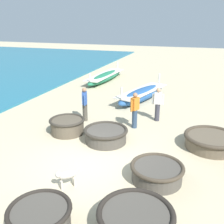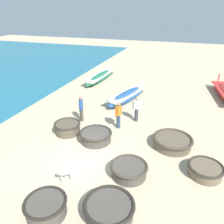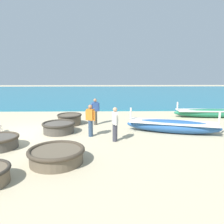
{
  "view_description": "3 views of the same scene",
  "coord_description": "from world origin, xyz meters",
  "px_view_note": "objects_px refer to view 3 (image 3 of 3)",
  "views": [
    {
      "loc": [
        3.09,
        -7.0,
        4.44
      ],
      "look_at": [
        -0.28,
        2.87,
        0.74
      ],
      "focal_mm": 42.0,
      "sensor_mm": 36.0,
      "label": 1
    },
    {
      "loc": [
        3.83,
        -7.28,
        6.27
      ],
      "look_at": [
        0.26,
        3.16,
        0.99
      ],
      "focal_mm": 35.0,
      "sensor_mm": 36.0,
      "label": 2
    },
    {
      "loc": [
        10.9,
        4.08,
        3.13
      ],
      "look_at": [
        0.02,
        4.3,
        1.1
      ],
      "focal_mm": 35.0,
      "sensor_mm": 36.0,
      "label": 3
    }
  ],
  "objects_px": {
    "long_boat_green_hull": "(172,126)",
    "fisherman_crouching": "(90,120)",
    "fisherman_standing_left": "(115,123)",
    "long_boat_red_hull": "(215,113)",
    "coracle_center": "(57,155)",
    "fisherman_standing_right": "(95,111)",
    "coracle_far_left": "(70,119)",
    "coracle_beside_post": "(59,127)"
  },
  "relations": [
    {
      "from": "long_boat_green_hull",
      "to": "fisherman_crouching",
      "type": "xyz_separation_m",
      "value": [
        0.61,
        -4.18,
        0.49
      ]
    },
    {
      "from": "fisherman_standing_left",
      "to": "fisherman_crouching",
      "type": "bearing_deg",
      "value": -123.99
    },
    {
      "from": "long_boat_green_hull",
      "to": "long_boat_red_hull",
      "type": "relative_size",
      "value": 0.85
    },
    {
      "from": "coracle_center",
      "to": "long_boat_red_hull",
      "type": "xyz_separation_m",
      "value": [
        -7.5,
        9.21,
        0.02
      ]
    },
    {
      "from": "long_boat_green_hull",
      "to": "fisherman_standing_right",
      "type": "xyz_separation_m",
      "value": [
        -1.76,
        -4.09,
        0.49
      ]
    },
    {
      "from": "coracle_far_left",
      "to": "fisherman_standing_left",
      "type": "bearing_deg",
      "value": 38.7
    },
    {
      "from": "coracle_beside_post",
      "to": "coracle_center",
      "type": "distance_m",
      "value": 3.88
    },
    {
      "from": "fisherman_standing_right",
      "to": "fisherman_crouching",
      "type": "relative_size",
      "value": 1.0
    },
    {
      "from": "fisherman_crouching",
      "to": "coracle_beside_post",
      "type": "bearing_deg",
      "value": -112.15
    },
    {
      "from": "long_boat_green_hull",
      "to": "fisherman_standing_left",
      "type": "height_order",
      "value": "fisherman_standing_left"
    },
    {
      "from": "coracle_beside_post",
      "to": "long_boat_red_hull",
      "type": "xyz_separation_m",
      "value": [
        -3.7,
        9.96,
        0.01
      ]
    },
    {
      "from": "long_boat_green_hull",
      "to": "coracle_center",
      "type": "bearing_deg",
      "value": -54.07
    },
    {
      "from": "coracle_beside_post",
      "to": "long_boat_green_hull",
      "type": "xyz_separation_m",
      "value": [
        0.09,
        5.88,
        0.05
      ]
    },
    {
      "from": "coracle_far_left",
      "to": "long_boat_red_hull",
      "type": "relative_size",
      "value": 0.25
    },
    {
      "from": "fisherman_standing_right",
      "to": "fisherman_standing_left",
      "type": "bearing_deg",
      "value": 18.64
    },
    {
      "from": "long_boat_green_hull",
      "to": "fisherman_crouching",
      "type": "height_order",
      "value": "fisherman_crouching"
    },
    {
      "from": "coracle_beside_post",
      "to": "long_boat_red_hull",
      "type": "relative_size",
      "value": 0.3
    },
    {
      "from": "long_boat_green_hull",
      "to": "fisherman_crouching",
      "type": "relative_size",
      "value": 3.09
    },
    {
      "from": "coracle_beside_post",
      "to": "fisherman_standing_right",
      "type": "height_order",
      "value": "fisherman_standing_right"
    },
    {
      "from": "long_boat_green_hull",
      "to": "coracle_beside_post",
      "type": "bearing_deg",
      "value": -90.85
    },
    {
      "from": "coracle_center",
      "to": "fisherman_standing_right",
      "type": "height_order",
      "value": "fisherman_standing_right"
    },
    {
      "from": "fisherman_standing_left",
      "to": "long_boat_green_hull",
      "type": "bearing_deg",
      "value": 114.65
    },
    {
      "from": "coracle_center",
      "to": "fisherman_crouching",
      "type": "xyz_separation_m",
      "value": [
        -3.11,
        0.94,
        0.55
      ]
    },
    {
      "from": "coracle_center",
      "to": "fisherman_standing_right",
      "type": "bearing_deg",
      "value": 169.25
    },
    {
      "from": "fisherman_standing_left",
      "to": "fisherman_crouching",
      "type": "height_order",
      "value": "same"
    },
    {
      "from": "long_boat_red_hull",
      "to": "fisherman_standing_left",
      "type": "relative_size",
      "value": 3.63
    },
    {
      "from": "coracle_far_left",
      "to": "fisherman_crouching",
      "type": "distance_m",
      "value": 2.91
    },
    {
      "from": "long_boat_green_hull",
      "to": "fisherman_standing_left",
      "type": "bearing_deg",
      "value": -65.35
    },
    {
      "from": "long_boat_red_hull",
      "to": "fisherman_standing_left",
      "type": "bearing_deg",
      "value": -53.95
    },
    {
      "from": "fisherman_standing_left",
      "to": "coracle_far_left",
      "type": "bearing_deg",
      "value": -141.3
    },
    {
      "from": "long_boat_green_hull",
      "to": "fisherman_standing_left",
      "type": "distance_m",
      "value": 3.36
    },
    {
      "from": "coracle_center",
      "to": "long_boat_green_hull",
      "type": "xyz_separation_m",
      "value": [
        -3.71,
        5.13,
        0.06
      ]
    },
    {
      "from": "fisherman_standing_right",
      "to": "fisherman_standing_left",
      "type": "xyz_separation_m",
      "value": [
        3.15,
        1.06,
        0.0
      ]
    },
    {
      "from": "fisherman_crouching",
      "to": "long_boat_red_hull",
      "type": "bearing_deg",
      "value": 117.98
    },
    {
      "from": "long_boat_red_hull",
      "to": "coracle_far_left",
      "type": "bearing_deg",
      "value": -78.83
    },
    {
      "from": "coracle_far_left",
      "to": "fisherman_crouching",
      "type": "bearing_deg",
      "value": 30.35
    },
    {
      "from": "coracle_beside_post",
      "to": "long_boat_red_hull",
      "type": "distance_m",
      "value": 10.63
    },
    {
      "from": "coracle_far_left",
      "to": "fisherman_standing_left",
      "type": "relative_size",
      "value": 0.92
    },
    {
      "from": "long_boat_red_hull",
      "to": "fisherman_crouching",
      "type": "relative_size",
      "value": 3.63
    },
    {
      "from": "coracle_beside_post",
      "to": "fisherman_standing_left",
      "type": "distance_m",
      "value": 3.26
    },
    {
      "from": "coracle_far_left",
      "to": "fisherman_standing_right",
      "type": "xyz_separation_m",
      "value": [
        0.1,
        1.54,
        0.5
      ]
    },
    {
      "from": "coracle_beside_post",
      "to": "coracle_center",
      "type": "height_order",
      "value": "coracle_beside_post"
    }
  ]
}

